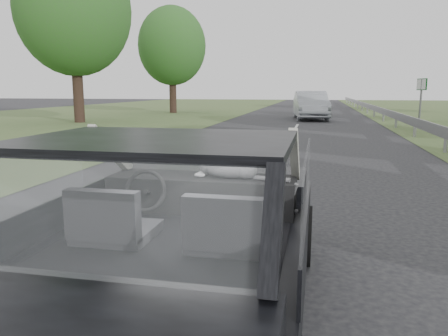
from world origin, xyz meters
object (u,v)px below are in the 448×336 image
at_px(highway_sign, 420,103).
at_px(subject_car, 181,230).
at_px(other_car, 311,105).
at_px(cat, 229,167).

bearing_deg(highway_sign, subject_car, -121.49).
bearing_deg(other_car, subject_car, -98.05).
xyz_separation_m(subject_car, highway_sign, (5.56, 18.85, 0.38)).
relative_size(cat, highway_sign, 0.28).
relative_size(other_car, highway_sign, 2.23).
xyz_separation_m(subject_car, cat, (0.24, 0.59, 0.37)).
xyz_separation_m(cat, highway_sign, (5.32, 18.26, 0.01)).
distance_m(subject_car, cat, 0.73).
xyz_separation_m(cat, other_car, (0.30, 22.38, -0.28)).
bearing_deg(highway_sign, other_car, 125.59).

